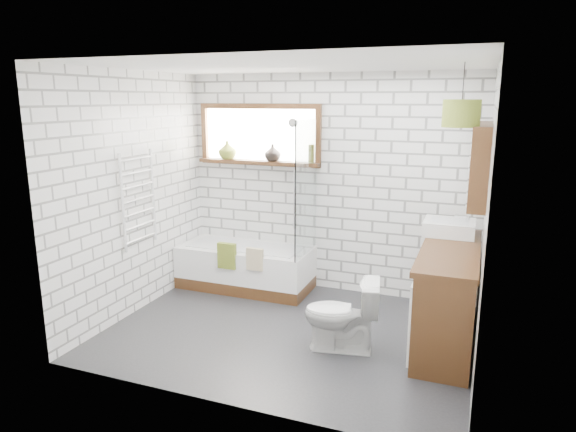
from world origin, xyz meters
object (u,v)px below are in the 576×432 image
at_px(basin, 449,228).
at_px(toilet, 341,315).
at_px(bathtub, 246,267).
at_px(pendant, 461,113).
at_px(vanity, 448,296).

distance_m(basin, toilet, 1.44).
bearing_deg(bathtub, basin, -2.92).
relative_size(basin, pendant, 1.61).
bearing_deg(toilet, pendant, 97.34).
bearing_deg(vanity, toilet, -150.24).
height_order(vanity, pendant, pendant).
xyz_separation_m(toilet, pendant, (0.88, 0.29, 1.76)).
distance_m(vanity, toilet, 1.01).
xyz_separation_m(vanity, basin, (-0.06, 0.50, 0.52)).
height_order(vanity, basin, basin).
xyz_separation_m(basin, toilet, (-0.81, -1.00, -0.64)).
height_order(bathtub, vanity, vanity).
distance_m(basin, pendant, 1.33).
bearing_deg(toilet, basin, 130.08).
height_order(vanity, toilet, vanity).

